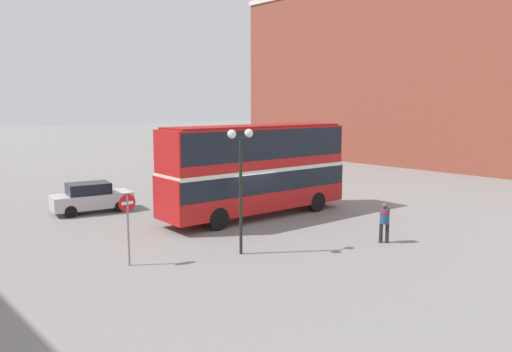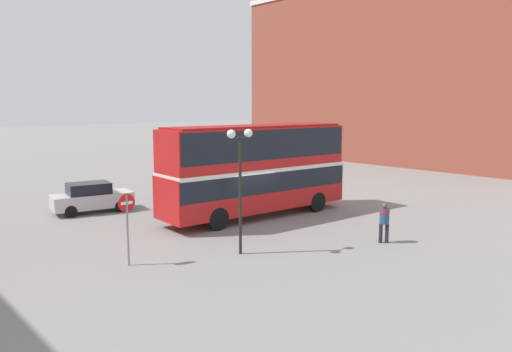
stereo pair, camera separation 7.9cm
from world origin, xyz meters
The scene contains 8 objects.
ground_plane centered at (0.00, 0.00, 0.00)m, with size 240.00×240.00×0.00m, color gray.
building_row_right centered at (29.74, 10.14, 8.95)m, with size 11.05×35.75×17.89m.
double_decker_bus centered at (1.08, 0.41, 2.73)m, with size 10.64×2.99×4.77m.
pedestrian_foreground centered at (1.89, -6.91, 1.05)m, with size 0.60×0.60×1.72m.
parked_car_kerb_near centered at (11.03, 17.97, 0.74)m, with size 4.63×2.59×1.45m.
parked_car_kerb_far centered at (-4.94, 7.12, 0.81)m, with size 4.40×2.40×1.62m.
street_lamp_twin_globe centered at (-3.69, -4.13, 3.60)m, with size 1.17×0.33×4.90m.
no_entry_sign centered at (-7.67, -2.53, 1.79)m, with size 0.65×0.08×2.65m.
Camera 2 is at (-15.72, -18.83, 5.85)m, focal length 35.00 mm.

